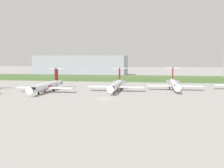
% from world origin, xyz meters
% --- Properties ---
extents(ground_plane, '(500.00, 500.00, 0.00)m').
position_xyz_m(ground_plane, '(0.00, 30.00, 0.00)').
color(ground_plane, '#9E9B96').
extents(grass_berm, '(320.00, 20.00, 2.49)m').
position_xyz_m(grass_berm, '(0.00, 69.58, 1.24)').
color(grass_berm, '#4C6B38').
rests_on(grass_berm, ground).
extents(regional_jet_second, '(22.81, 31.00, 9.00)m').
position_xyz_m(regional_jet_second, '(-25.45, 14.29, 2.54)').
color(regional_jet_second, silver).
rests_on(regional_jet_second, ground).
extents(regional_jet_third, '(22.81, 31.00, 9.00)m').
position_xyz_m(regional_jet_third, '(1.50, 21.69, 2.54)').
color(regional_jet_third, silver).
rests_on(regional_jet_third, ground).
extents(regional_jet_fourth, '(22.81, 31.00, 9.00)m').
position_xyz_m(regional_jet_fourth, '(25.38, 29.04, 2.54)').
color(regional_jet_fourth, silver).
rests_on(regional_jet_fourth, ground).
extents(antenna_mast, '(4.40, 0.50, 25.89)m').
position_xyz_m(antenna_mast, '(55.32, 68.87, 10.70)').
color(antenna_mast, '#B2B2B7').
rests_on(antenna_mast, ground).
extents(distant_hangar, '(65.02, 26.83, 14.85)m').
position_xyz_m(distant_hangar, '(-35.33, 102.53, 7.43)').
color(distant_hangar, '#9EA3AD').
rests_on(distant_hangar, ground).
extents(safety_cone_front_marker, '(0.44, 0.44, 0.55)m').
position_xyz_m(safety_cone_front_marker, '(-26.10, -6.69, 0.28)').
color(safety_cone_front_marker, orange).
rests_on(safety_cone_front_marker, ground).
extents(safety_cone_mid_marker, '(0.44, 0.44, 0.55)m').
position_xyz_m(safety_cone_mid_marker, '(-23.01, -6.82, 0.28)').
color(safety_cone_mid_marker, orange).
rests_on(safety_cone_mid_marker, ground).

